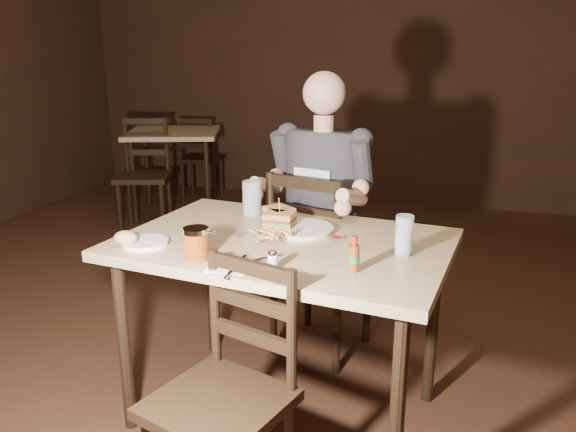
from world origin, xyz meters
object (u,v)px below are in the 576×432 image
(bg_table, at_px, (174,141))
(bg_chair_near, at_px, (143,176))
(main_table, at_px, (284,259))
(side_plate, at_px, (145,244))
(chair_near, at_px, (218,403))
(diner, at_px, (319,171))
(hot_sauce, at_px, (354,254))
(glass_right, at_px, (404,235))
(syrup_dispenser, at_px, (196,244))
(chair_far, at_px, (322,262))
(dinner_plate, at_px, (301,230))
(glass_left, at_px, (252,198))
(bg_chair_far, at_px, (202,158))

(bg_table, bearing_deg, bg_chair_near, -90.00)
(main_table, distance_m, side_plate, 0.53)
(chair_near, distance_m, diner, 1.22)
(main_table, height_order, bg_table, same)
(main_table, distance_m, bg_table, 3.23)
(side_plate, bearing_deg, hot_sauce, -1.32)
(glass_right, bearing_deg, syrup_dispenser, -158.76)
(chair_far, distance_m, dinner_plate, 0.55)
(glass_right, xyz_separation_m, hot_sauce, (-0.14, -0.21, -0.01))
(chair_far, height_order, syrup_dispenser, chair_far)
(diner, bearing_deg, syrup_dispenser, -91.24)
(diner, xyz_separation_m, glass_left, (-0.24, -0.25, -0.09))
(bg_chair_near, relative_size, syrup_dispenser, 8.08)
(bg_table, bearing_deg, chair_near, -59.64)
(glass_right, bearing_deg, main_table, 176.28)
(main_table, relative_size, hot_sauce, 10.96)
(side_plate, bearing_deg, syrup_dispenser, -16.54)
(bg_table, relative_size, dinner_plate, 4.04)
(bg_chair_far, xyz_separation_m, side_plate, (1.42, -3.38, 0.35))
(side_plate, bearing_deg, glass_right, 11.50)
(bg_table, distance_m, glass_right, 3.54)
(main_table, distance_m, dinner_plate, 0.15)
(hot_sauce, bearing_deg, diner, 112.43)
(dinner_plate, bearing_deg, bg_chair_far, 122.37)
(diner, bearing_deg, bg_chair_far, 139.82)
(chair_far, height_order, side_plate, chair_far)
(bg_chair_near, bearing_deg, dinner_plate, -64.56)
(main_table, distance_m, glass_left, 0.40)
(main_table, relative_size, glass_left, 8.69)
(bg_table, xyz_separation_m, glass_left, (1.66, -2.33, 0.17))
(chair_far, bearing_deg, dinner_plate, 106.81)
(chair_far, bearing_deg, glass_left, 63.30)
(bg_table, height_order, bg_chair_far, bg_chair_far)
(chair_near, height_order, side_plate, chair_near)
(hot_sauce, bearing_deg, bg_chair_far, 123.08)
(main_table, bearing_deg, hot_sauce, -36.79)
(bg_chair_near, xyz_separation_m, glass_right, (2.35, -2.09, 0.38))
(chair_near, xyz_separation_m, glass_left, (-0.21, 0.86, 0.43))
(bg_chair_near, distance_m, glass_left, 2.47)
(bg_table, distance_m, hot_sauce, 3.61)
(bg_chair_near, relative_size, side_plate, 5.51)
(chair_far, xyz_separation_m, hot_sauce, (0.30, -0.81, 0.36))
(bg_table, xyz_separation_m, bg_chair_far, (0.00, 0.55, -0.26))
(bg_chair_far, distance_m, glass_left, 3.35)
(glass_left, xyz_separation_m, hot_sauce, (0.56, -0.52, -0.02))
(chair_far, distance_m, syrup_dispenser, 0.97)
(diner, distance_m, syrup_dispenser, 0.86)
(dinner_plate, bearing_deg, glass_right, -19.08)
(glass_right, relative_size, side_plate, 0.86)
(glass_left, relative_size, syrup_dispenser, 1.32)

